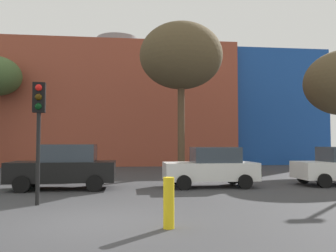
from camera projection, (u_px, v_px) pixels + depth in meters
ground_plane at (93, 222)px, 8.07m from camera, size 200.00×200.00×0.00m
building_backdrop at (117, 110)px, 34.14m from camera, size 36.88×13.74×12.18m
parked_car_2 at (65, 167)px, 13.95m from camera, size 4.11×2.02×1.78m
parked_car_3 at (211, 167)px, 14.63m from camera, size 3.85×1.89×1.67m
traffic_light_island at (39, 114)px, 10.42m from camera, size 0.38×0.38×3.65m
bare_tree_2 at (181, 57)px, 20.21m from camera, size 4.80×4.80×8.81m
bollard_yellow_0 at (169, 203)px, 7.50m from camera, size 0.24×0.24×1.09m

